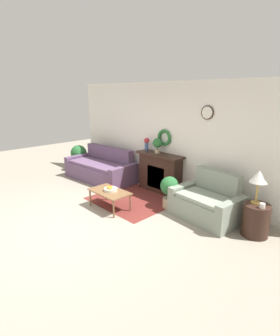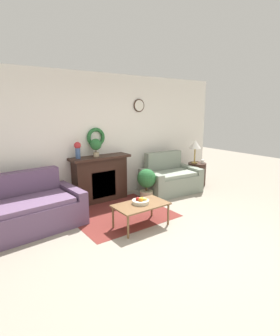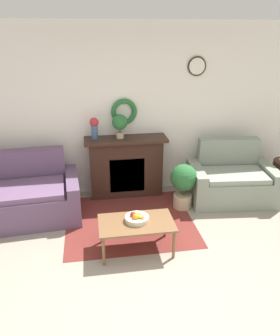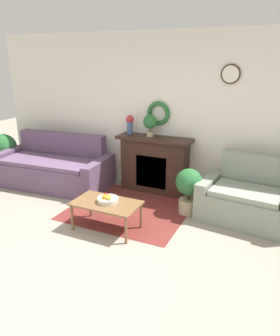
# 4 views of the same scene
# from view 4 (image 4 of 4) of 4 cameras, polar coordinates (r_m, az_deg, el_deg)

# --- Properties ---
(ground_plane) EXTENTS (16.00, 16.00, 0.00)m
(ground_plane) POSITION_cam_4_polar(r_m,az_deg,el_deg) (3.94, -11.16, -16.86)
(ground_plane) COLOR gray
(floor_rug) EXTENTS (1.80, 1.63, 0.01)m
(floor_rug) POSITION_cam_4_polar(r_m,az_deg,el_deg) (5.21, -1.82, -7.10)
(floor_rug) COLOR maroon
(floor_rug) RESTS_ON ground_plane
(wall_back) EXTENTS (6.80, 0.14, 2.70)m
(wall_back) POSITION_cam_4_polar(r_m,az_deg,el_deg) (5.68, 4.30, 9.34)
(wall_back) COLOR white
(wall_back) RESTS_ON ground_plane
(fireplace) EXTENTS (1.30, 0.41, 0.99)m
(fireplace) POSITION_cam_4_polar(r_m,az_deg,el_deg) (5.73, 2.54, 0.68)
(fireplace) COLOR #331E16
(fireplace) RESTS_ON ground_plane
(couch_left) EXTENTS (2.18, 1.13, 0.91)m
(couch_left) POSITION_cam_4_polar(r_m,az_deg,el_deg) (6.30, -14.78, 0.01)
(couch_left) COLOR #604766
(couch_left) RESTS_ON ground_plane
(loveseat_right) EXTENTS (1.40, 0.98, 0.93)m
(loveseat_right) POSITION_cam_4_polar(r_m,az_deg,el_deg) (5.03, 18.26, -5.18)
(loveseat_right) COLOR gray
(loveseat_right) RESTS_ON ground_plane
(coffee_table) EXTENTS (0.91, 0.53, 0.40)m
(coffee_table) POSITION_cam_4_polar(r_m,az_deg,el_deg) (4.51, -5.89, -6.45)
(coffee_table) COLOR brown
(coffee_table) RESTS_ON ground_plane
(fruit_bowl) EXTENTS (0.29, 0.29, 0.12)m
(fruit_bowl) POSITION_cam_4_polar(r_m,az_deg,el_deg) (4.49, -5.68, -5.40)
(fruit_bowl) COLOR beige
(fruit_bowl) RESTS_ON coffee_table
(vase_on_mantel_left) EXTENTS (0.14, 0.14, 0.33)m
(vase_on_mantel_left) POSITION_cam_4_polar(r_m,az_deg,el_deg) (5.76, -1.77, 7.81)
(vase_on_mantel_left) COLOR #3D5684
(vase_on_mantel_left) RESTS_ON fireplace
(potted_plant_on_mantel) EXTENTS (0.24, 0.24, 0.38)m
(potted_plant_on_mantel) POSITION_cam_4_polar(r_m,az_deg,el_deg) (5.57, 1.77, 7.88)
(potted_plant_on_mantel) COLOR tan
(potted_plant_on_mantel) RESTS_ON fireplace
(potted_plant_floor_by_couch) EXTENTS (0.51, 0.51, 0.82)m
(potted_plant_floor_by_couch) POSITION_cam_4_polar(r_m,az_deg,el_deg) (7.14, -22.60, 3.12)
(potted_plant_floor_by_couch) COLOR tan
(potted_plant_floor_by_couch) RESTS_ON ground_plane
(potted_plant_floor_by_loveseat) EXTENTS (0.41, 0.41, 0.71)m
(potted_plant_floor_by_loveseat) POSITION_cam_4_polar(r_m,az_deg,el_deg) (4.98, 8.50, -3.32)
(potted_plant_floor_by_loveseat) COLOR tan
(potted_plant_floor_by_loveseat) RESTS_ON ground_plane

